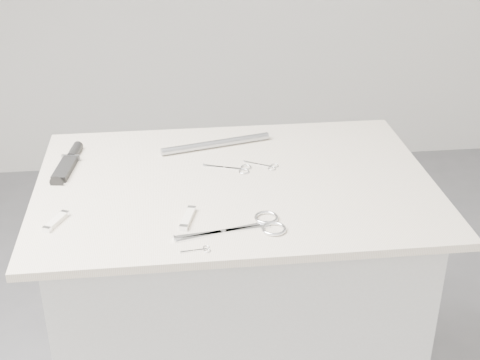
{
  "coord_description": "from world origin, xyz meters",
  "views": [
    {
      "loc": [
        -0.16,
        -1.49,
        1.7
      ],
      "look_at": [
        0.01,
        0.0,
        0.92
      ],
      "focal_mm": 50.0,
      "sensor_mm": 36.0,
      "label": 1
    }
  ],
  "objects": [
    {
      "name": "metal_rail",
      "position": [
        -0.03,
        0.21,
        0.93
      ],
      "size": [
        0.31,
        0.1,
        0.02
      ],
      "primitive_type": "cylinder",
      "rotation": [
        0.0,
        1.57,
        0.25
      ],
      "color": "#9A9DA2",
      "rests_on": "display_board"
    },
    {
      "name": "pocket_knife_a",
      "position": [
        -0.42,
        -0.16,
        0.93
      ],
      "size": [
        0.05,
        0.08,
        0.01
      ],
      "rotation": [
        0.0,
        0.0,
        1.13
      ],
      "color": "white",
      "rests_on": "display_board"
    },
    {
      "name": "display_board",
      "position": [
        0.0,
        0.0,
        0.91
      ],
      "size": [
        1.0,
        0.7,
        0.02
      ],
      "primitive_type": "cube",
      "color": "beige",
      "rests_on": "plinth"
    },
    {
      "name": "embroidery_scissors_a",
      "position": [
        0.01,
        0.07,
        0.92
      ],
      "size": [
        0.13,
        0.07,
        0.0
      ],
      "rotation": [
        0.0,
        0.0,
        -0.34
      ],
      "color": "white",
      "rests_on": "display_board"
    },
    {
      "name": "embroidery_scissors_b",
      "position": [
        0.09,
        0.07,
        0.92
      ],
      "size": [
        0.09,
        0.07,
        0.0
      ],
      "rotation": [
        0.0,
        0.0,
        -0.53
      ],
      "color": "white",
      "rests_on": "display_board"
    },
    {
      "name": "sheathed_knife",
      "position": [
        -0.43,
        0.15,
        0.93
      ],
      "size": [
        0.06,
        0.21,
        0.03
      ],
      "rotation": [
        0.0,
        0.0,
        1.43
      ],
      "color": "black",
      "rests_on": "display_board"
    },
    {
      "name": "pocket_knife_b",
      "position": [
        -0.13,
        -0.18,
        0.93
      ],
      "size": [
        0.05,
        0.1,
        0.01
      ],
      "rotation": [
        0.0,
        0.0,
        1.3
      ],
      "color": "white",
      "rests_on": "display_board"
    },
    {
      "name": "large_shears",
      "position": [
        0.02,
        -0.23,
        0.92
      ],
      "size": [
        0.25,
        0.11,
        0.01
      ],
      "rotation": [
        0.0,
        0.0,
        0.18
      ],
      "color": "white",
      "rests_on": "display_board"
    },
    {
      "name": "plinth",
      "position": [
        0.0,
        0.0,
        0.45
      ],
      "size": [
        0.9,
        0.6,
        0.9
      ],
      "primitive_type": "cube",
      "color": "beige",
      "rests_on": "ground"
    },
    {
      "name": "tiny_scissors",
      "position": [
        -0.11,
        -0.31,
        0.92
      ],
      "size": [
        0.06,
        0.03,
        0.0
      ],
      "rotation": [
        0.0,
        0.0,
        0.11
      ],
      "color": "white",
      "rests_on": "display_board"
    }
  ]
}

